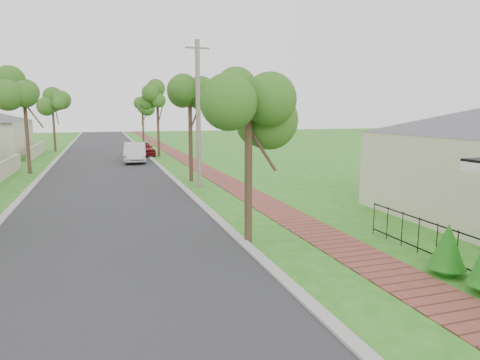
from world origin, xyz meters
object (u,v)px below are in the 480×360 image
parked_car_red (143,149)px  utility_pole (198,114)px  near_tree (249,114)px  parked_car_white (135,153)px

parked_car_red → utility_pole: size_ratio=0.52×
parked_car_red → near_tree: size_ratio=0.80×
near_tree → parked_car_red: bearing=91.4°
parked_car_white → utility_pole: 12.75m
near_tree → utility_pole: 9.58m
parked_car_red → parked_car_white: 4.80m
parked_car_white → utility_pole: utility_pole is taller
utility_pole → parked_car_red: bearing=94.3°
parked_car_red → utility_pole: bearing=-95.6°
utility_pole → near_tree: bearing=-93.9°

